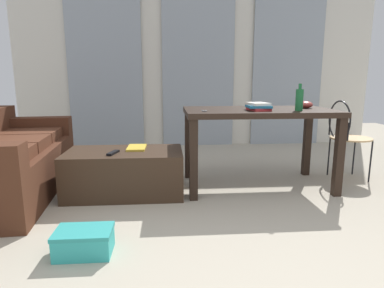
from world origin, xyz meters
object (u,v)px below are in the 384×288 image
at_px(bowl, 305,105).
at_px(tv_remote_primary, 113,153).
at_px(book_stack, 258,107).
at_px(couch, 4,162).
at_px(bottle_near, 299,100).
at_px(scissors, 204,111).
at_px(coffee_table, 125,172).
at_px(magazine, 137,148).
at_px(craft_table, 258,120).
at_px(shoebox, 84,242).
at_px(wire_chair, 345,131).

distance_m(bowl, tv_remote_primary, 1.87).
height_order(bowl, book_stack, same).
distance_m(couch, tv_remote_primary, 1.01).
xyz_separation_m(bottle_near, scissors, (-0.85, 0.01, -0.10)).
relative_size(couch, coffee_table, 1.77).
relative_size(bowl, magazine, 0.55).
bearing_deg(coffee_table, book_stack, -0.55).
height_order(book_stack, magazine, book_stack).
bearing_deg(tv_remote_primary, scissors, 20.10).
distance_m(coffee_table, craft_table, 1.34).
bearing_deg(magazine, bottle_near, -5.31).
relative_size(scissors, magazine, 0.45).
height_order(book_stack, scissors, book_stack).
distance_m(craft_table, bowl, 0.49).
height_order(bowl, shoebox, bowl).
height_order(scissors, magazine, scissors).
relative_size(wire_chair, bowl, 5.54).
xyz_separation_m(coffee_table, bottle_near, (1.56, -0.07, 0.66)).
bearing_deg(wire_chair, magazine, -175.05).
bearing_deg(wire_chair, craft_table, -170.88).
relative_size(wire_chair, magazine, 3.04).
xyz_separation_m(couch, book_stack, (2.29, -0.06, 0.49)).
xyz_separation_m(craft_table, bowl, (0.47, 0.05, 0.14)).
distance_m(scissors, magazine, 0.72).
xyz_separation_m(wire_chair, tv_remote_primary, (-2.30, -0.39, -0.10)).
relative_size(coffee_table, shoebox, 3.09).
bearing_deg(tv_remote_primary, magazine, 64.58).
relative_size(couch, craft_table, 1.32).
distance_m(bowl, magazine, 1.67).
distance_m(wire_chair, shoebox, 2.72).
bearing_deg(coffee_table, couch, 177.35).
bearing_deg(bowl, book_stack, -159.89).
xyz_separation_m(wire_chair, scissors, (-1.50, -0.34, 0.25)).
bearing_deg(craft_table, bottle_near, -32.33).
distance_m(wire_chair, tv_remote_primary, 2.33).
bearing_deg(bottle_near, scissors, 179.04).
height_order(wire_chair, shoebox, wire_chair).
xyz_separation_m(coffee_table, magazine, (0.10, 0.09, 0.21)).
relative_size(bottle_near, shoebox, 0.71).
bearing_deg(shoebox, bottle_near, 30.40).
height_order(bowl, tv_remote_primary, bowl).
bearing_deg(magazine, book_stack, -4.23).
bearing_deg(shoebox, tv_remote_primary, 87.59).
height_order(bowl, scissors, bowl).
distance_m(couch, shoebox, 1.48).
height_order(bottle_near, scissors, bottle_near).
xyz_separation_m(wire_chair, shoebox, (-2.34, -1.34, -0.43)).
relative_size(bowl, book_stack, 0.59).
relative_size(couch, scissors, 15.01).
distance_m(couch, craft_table, 2.36).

